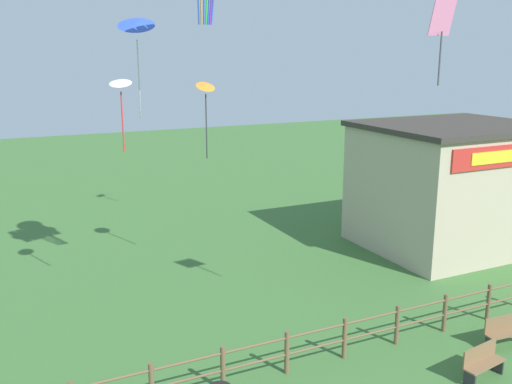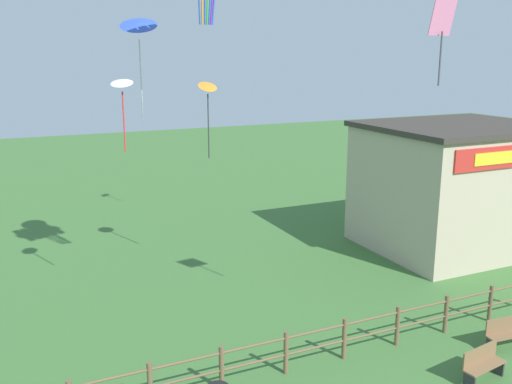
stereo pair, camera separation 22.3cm
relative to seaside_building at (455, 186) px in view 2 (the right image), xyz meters
The scene contains 8 objects.
wooden_fence 13.99m from the seaside_building, 151.66° to the right, with size 19.46×0.14×1.27m.
seaside_building is the anchor object (origin of this frame).
park_bench_near_fence 11.98m from the seaside_building, 129.11° to the right, with size 1.47×0.62×0.96m.
park_bench_by_building 9.99m from the seaside_building, 123.56° to the right, with size 1.45×0.51×0.96m.
kite_blue_delta 15.61m from the seaside_building, behind, with size 1.68×1.64×3.66m.
kite_white_delta 15.90m from the seaside_building, behind, with size 0.94×0.93×2.37m.
kite_orange_delta 12.37m from the seaside_building, behind, with size 0.79×0.74×2.96m.
kite_pink_diamond 12.92m from the seaside_building, 137.75° to the right, with size 0.86×0.37×2.41m.
Camera 2 is at (-6.80, -5.87, 8.75)m, focal length 40.00 mm.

